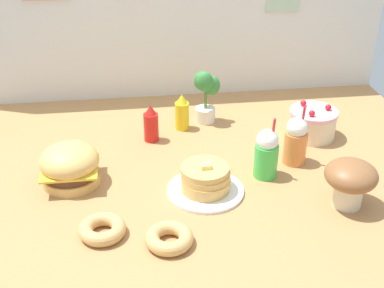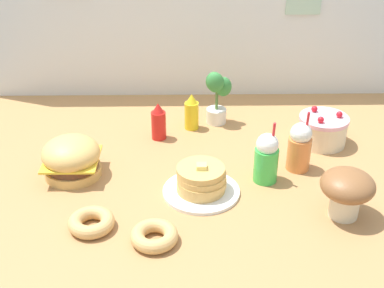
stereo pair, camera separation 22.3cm
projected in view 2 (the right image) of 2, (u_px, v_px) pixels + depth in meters
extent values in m
cube|color=#B27F4C|center=(195.00, 185.00, 2.24)|extent=(2.37, 1.91, 0.02)
cube|color=silver|center=(192.00, 2.00, 2.80)|extent=(2.37, 0.03, 1.07)
cylinder|color=#DBA859|center=(73.00, 171.00, 2.28)|extent=(0.25, 0.25, 0.04)
cylinder|color=#59331E|center=(72.00, 163.00, 2.26)|extent=(0.23, 0.23, 0.03)
cube|color=yellow|center=(72.00, 159.00, 2.25)|extent=(0.23, 0.23, 0.01)
ellipsoid|color=#E5B260|center=(71.00, 153.00, 2.24)|extent=(0.25, 0.25, 0.14)
cylinder|color=white|center=(201.00, 191.00, 2.17)|extent=(0.32, 0.32, 0.01)
cylinder|color=#E0AD5B|center=(201.00, 187.00, 2.16)|extent=(0.20, 0.20, 0.03)
cylinder|color=#E0AD5B|center=(202.00, 182.00, 2.14)|extent=(0.20, 0.20, 0.03)
cylinder|color=#E0AD5B|center=(201.00, 176.00, 2.14)|extent=(0.20, 0.20, 0.03)
cylinder|color=#E0AD5B|center=(201.00, 170.00, 2.12)|extent=(0.20, 0.20, 0.03)
cube|color=#F7E072|center=(201.00, 166.00, 2.11)|extent=(0.04, 0.04, 0.02)
cylinder|color=beige|center=(322.00, 132.00, 2.51)|extent=(0.23, 0.23, 0.12)
cylinder|color=#F2B2C6|center=(324.00, 119.00, 2.48)|extent=(0.24, 0.24, 0.02)
sphere|color=red|center=(339.00, 114.00, 2.46)|extent=(0.03, 0.03, 0.03)
sphere|color=red|center=(314.00, 109.00, 2.51)|extent=(0.03, 0.03, 0.03)
sphere|color=red|center=(321.00, 120.00, 2.41)|extent=(0.03, 0.03, 0.03)
cylinder|color=red|center=(159.00, 125.00, 2.55)|extent=(0.07, 0.07, 0.14)
cone|color=red|center=(158.00, 108.00, 2.50)|extent=(0.06, 0.06, 0.05)
cylinder|color=yellow|center=(192.00, 116.00, 2.64)|extent=(0.07, 0.07, 0.14)
cone|color=yellow|center=(192.00, 99.00, 2.60)|extent=(0.06, 0.06, 0.05)
cylinder|color=green|center=(266.00, 165.00, 2.22)|extent=(0.10, 0.10, 0.15)
sphere|color=white|center=(267.00, 144.00, 2.17)|extent=(0.09, 0.09, 0.09)
cylinder|color=red|center=(273.00, 138.00, 2.15)|extent=(0.01, 0.04, 0.15)
cylinder|color=orange|center=(299.00, 154.00, 2.30)|extent=(0.10, 0.10, 0.15)
sphere|color=white|center=(301.00, 133.00, 2.25)|extent=(0.09, 0.09, 0.09)
cylinder|color=red|center=(307.00, 127.00, 2.24)|extent=(0.01, 0.03, 0.15)
torus|color=tan|center=(91.00, 222.00, 1.96)|extent=(0.18, 0.18, 0.05)
torus|color=#F2E5C6|center=(91.00, 221.00, 1.95)|extent=(0.17, 0.17, 0.04)
torus|color=tan|center=(154.00, 236.00, 1.89)|extent=(0.18, 0.18, 0.05)
torus|color=#8CCC8C|center=(154.00, 235.00, 1.88)|extent=(0.17, 0.17, 0.04)
cylinder|color=white|center=(216.00, 116.00, 2.72)|extent=(0.10, 0.10, 0.08)
cylinder|color=#4C7238|center=(217.00, 97.00, 2.67)|extent=(0.02, 0.02, 0.13)
ellipsoid|color=#38843D|center=(223.00, 87.00, 2.64)|extent=(0.08, 0.06, 0.10)
ellipsoid|color=#38843D|center=(214.00, 81.00, 2.66)|extent=(0.08, 0.06, 0.10)
ellipsoid|color=#38843D|center=(216.00, 83.00, 2.59)|extent=(0.08, 0.06, 0.10)
cylinder|color=beige|center=(344.00, 205.00, 2.01)|extent=(0.11, 0.11, 0.09)
ellipsoid|color=brown|center=(348.00, 185.00, 1.97)|extent=(0.21, 0.21, 0.11)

